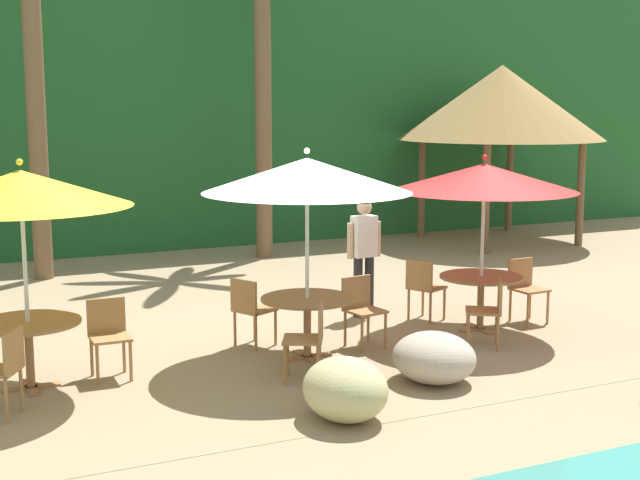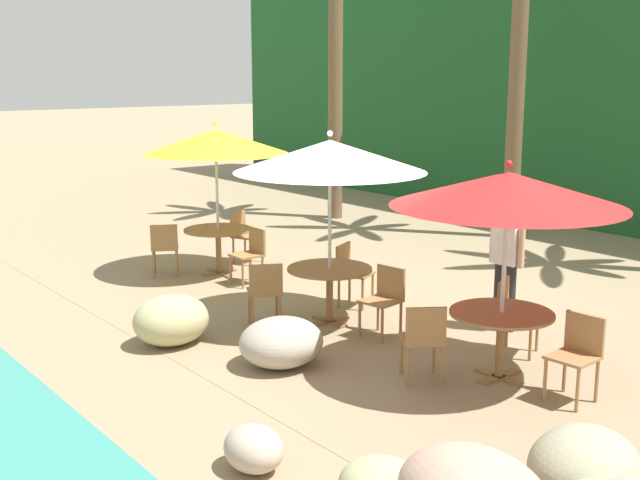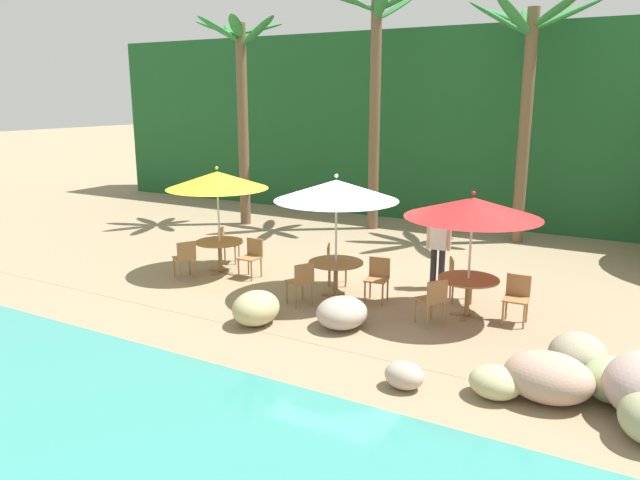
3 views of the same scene
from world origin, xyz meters
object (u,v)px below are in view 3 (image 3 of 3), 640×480
at_px(umbrella_yellow, 217,180).
at_px(chair_yellow_inland, 226,242).
at_px(chair_white_inland, 334,261).
at_px(umbrella_white, 336,190).
at_px(chair_white_left, 302,280).
at_px(chair_red_inland, 457,277).
at_px(palm_tree_second, 376,73).
at_px(chair_red_left, 433,298).
at_px(chair_yellow_seaward, 252,255).
at_px(umbrella_red, 473,208).
at_px(palm_tree_nearest, 242,87).
at_px(dining_table_yellow, 220,247).
at_px(waiter_in_white, 439,243).
at_px(chair_red_seaward, 517,295).
at_px(chair_yellow_left, 185,257).
at_px(dining_table_white, 336,268).
at_px(chair_white_seaward, 378,276).
at_px(dining_table_red, 468,285).
at_px(palm_tree_third, 528,79).

bearing_deg(umbrella_yellow, chair_yellow_inland, 119.10).
bearing_deg(chair_white_inland, chair_yellow_inland, 175.46).
relative_size(umbrella_white, chair_white_left, 2.87).
distance_m(chair_red_inland, palm_tree_second, 8.01).
height_order(chair_white_inland, chair_red_left, same).
distance_m(chair_yellow_seaward, umbrella_red, 5.14).
relative_size(umbrella_white, umbrella_red, 1.03).
xyz_separation_m(chair_yellow_inland, palm_tree_nearest, (-2.36, 3.97, 3.69)).
height_order(dining_table_yellow, waiter_in_white, waiter_in_white).
relative_size(chair_yellow_inland, chair_white_inland, 1.00).
relative_size(umbrella_yellow, chair_white_inland, 2.81).
bearing_deg(chair_red_seaward, chair_yellow_left, -172.58).
bearing_deg(dining_table_yellow, dining_table_white, -4.19).
relative_size(chair_yellow_seaward, umbrella_red, 0.36).
relative_size(chair_yellow_seaward, chair_white_left, 1.00).
height_order(chair_yellow_seaward, chair_white_inland, same).
height_order(chair_red_seaward, palm_tree_nearest, palm_tree_nearest).
bearing_deg(umbrella_yellow, chair_yellow_seaward, 4.62).
xyz_separation_m(dining_table_white, chair_red_seaward, (3.47, 0.35, -0.10)).
xyz_separation_m(chair_white_seaward, palm_tree_nearest, (-6.73, 4.74, 3.69)).
height_order(umbrella_white, chair_red_left, umbrella_white).
height_order(umbrella_yellow, chair_red_inland, umbrella_yellow).
xyz_separation_m(chair_white_seaward, dining_table_red, (1.80, -0.00, 0.10)).
relative_size(chair_yellow_seaward, dining_table_white, 0.79).
bearing_deg(chair_red_seaward, chair_yellow_inland, 174.87).
height_order(chair_yellow_inland, chair_red_left, same).
xyz_separation_m(chair_yellow_seaward, umbrella_white, (2.28, -0.30, 1.67)).
bearing_deg(palm_tree_third, chair_red_seaward, -78.00).
relative_size(chair_yellow_inland, umbrella_white, 0.35).
xyz_separation_m(chair_yellow_seaward, chair_red_inland, (4.46, 0.64, 0.00)).
distance_m(chair_white_left, dining_table_red, 3.11).
bearing_deg(chair_red_inland, palm_tree_second, 128.57).
height_order(chair_red_inland, waiter_in_white, waiter_in_white).
relative_size(chair_yellow_seaward, waiter_in_white, 0.51).
relative_size(chair_white_left, dining_table_red, 0.79).
bearing_deg(chair_red_seaward, chair_red_left, -143.99).
relative_size(umbrella_yellow, umbrella_white, 0.98).
bearing_deg(waiter_in_white, chair_red_inland, -45.85).
bearing_deg(chair_yellow_seaward, umbrella_red, -1.10).
xyz_separation_m(chair_white_seaward, waiter_in_white, (0.76, 1.35, 0.47)).
bearing_deg(chair_white_inland, dining_table_white, -58.65).
height_order(chair_yellow_seaward, umbrella_white, umbrella_white).
relative_size(chair_yellow_left, waiter_in_white, 0.51).
bearing_deg(chair_red_left, palm_tree_second, 122.23).
height_order(chair_yellow_seaward, umbrella_red, umbrella_red).
bearing_deg(palm_tree_nearest, palm_tree_second, 19.97).
bearing_deg(chair_red_left, chair_white_inland, 154.36).
height_order(umbrella_white, dining_table_white, umbrella_white).
distance_m(chair_white_left, palm_tree_nearest, 8.81).
bearing_deg(umbrella_red, chair_red_inland, 120.76).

